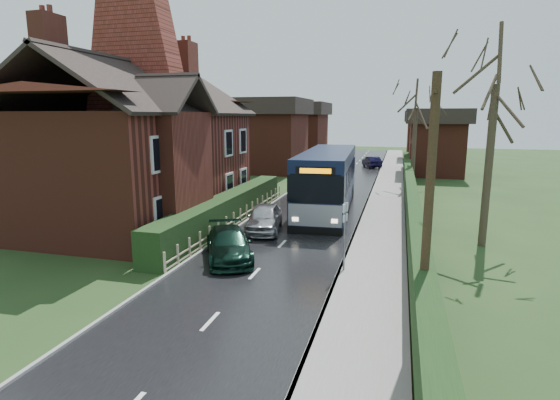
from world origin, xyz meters
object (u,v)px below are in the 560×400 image
(car_green, at_px, (229,244))
(telegraph_pole, at_px, (429,207))
(bus_stop_sign, at_px, (345,227))
(car_silver, at_px, (264,218))
(brick_house, at_px, (143,142))
(bus, at_px, (328,181))

(car_green, xyz_separation_m, telegraph_pole, (7.40, -4.43, 2.86))
(bus_stop_sign, xyz_separation_m, telegraph_pole, (2.60, -3.98, 1.70))
(car_silver, height_order, telegraph_pole, telegraph_pole)
(brick_house, distance_m, bus, 11.15)
(brick_house, height_order, car_green, brick_house)
(car_silver, bearing_deg, bus_stop_sign, -57.10)
(brick_house, relative_size, telegraph_pole, 2.12)
(brick_house, bearing_deg, car_green, -36.84)
(car_silver, distance_m, telegraph_pole, 11.95)
(bus, relative_size, bus_stop_sign, 4.56)
(bus, distance_m, car_green, 10.87)
(brick_house, xyz_separation_m, bus, (9.54, 5.19, -2.53))
(brick_house, height_order, bus, brick_house)
(brick_house, xyz_separation_m, car_silver, (7.23, -0.73, -3.68))
(car_silver, relative_size, telegraph_pole, 0.59)
(brick_house, bearing_deg, bus_stop_sign, -25.91)
(bus_stop_sign, bearing_deg, car_green, -170.64)
(car_silver, bearing_deg, brick_house, 164.32)
(bus, relative_size, car_green, 2.89)
(car_green, bearing_deg, bus_stop_sign, -31.42)
(car_green, bearing_deg, telegraph_pole, -56.93)
(bus, bearing_deg, car_green, -106.10)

